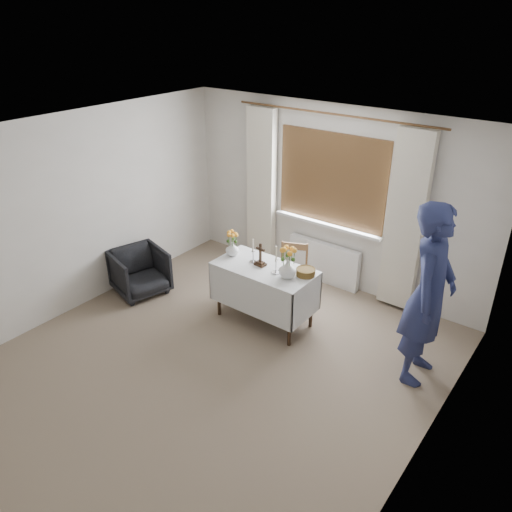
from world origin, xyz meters
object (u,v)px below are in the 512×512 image
at_px(altar_table, 264,294).
at_px(flower_vase_left, 232,249).
at_px(armchair, 140,272).
at_px(wooden_cross, 260,255).
at_px(wooden_chair, 292,276).
at_px(person, 429,295).
at_px(flower_vase_right, 287,269).

distance_m(altar_table, flower_vase_left, 0.70).
distance_m(armchair, wooden_cross, 1.87).
relative_size(altar_table, wooden_chair, 1.50).
bearing_deg(wooden_chair, person, -34.48).
distance_m(altar_table, wooden_chair, 0.54).
distance_m(armchair, flower_vase_left, 1.45).
bearing_deg(flower_vase_right, wooden_cross, 173.50).
xyz_separation_m(armchair, flower_vase_left, (1.26, 0.49, 0.54)).
bearing_deg(wooden_cross, person, 10.29).
bearing_deg(person, armchair, 95.44).
xyz_separation_m(person, wooden_cross, (-1.99, -0.17, -0.08)).
relative_size(altar_table, flower_vase_left, 7.02).
distance_m(wooden_chair, person, 1.98).
distance_m(altar_table, flower_vase_right, 0.60).
bearing_deg(altar_table, flower_vase_right, -5.87).
height_order(altar_table, wooden_cross, wooden_cross).
xyz_separation_m(altar_table, person, (1.91, 0.18, 0.61)).
bearing_deg(armchair, wooden_chair, -45.48).
relative_size(altar_table, armchair, 1.79).
xyz_separation_m(wooden_chair, flower_vase_right, (0.30, -0.57, 0.46)).
height_order(wooden_cross, flower_vase_left, wooden_cross).
xyz_separation_m(altar_table, wooden_chair, (0.05, 0.54, 0.03)).
xyz_separation_m(armchair, flower_vase_right, (2.13, 0.43, 0.56)).
bearing_deg(flower_vase_left, wooden_cross, -1.18).
relative_size(person, flower_vase_right, 9.14).
bearing_deg(armchair, flower_vase_left, -53.19).
height_order(altar_table, armchair, altar_table).
height_order(armchair, flower_vase_left, flower_vase_left).
relative_size(wooden_chair, flower_vase_left, 4.69).
bearing_deg(flower_vase_left, armchair, -158.99).
bearing_deg(flower_vase_right, flower_vase_left, 176.21).
distance_m(wooden_chair, wooden_cross, 0.73).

